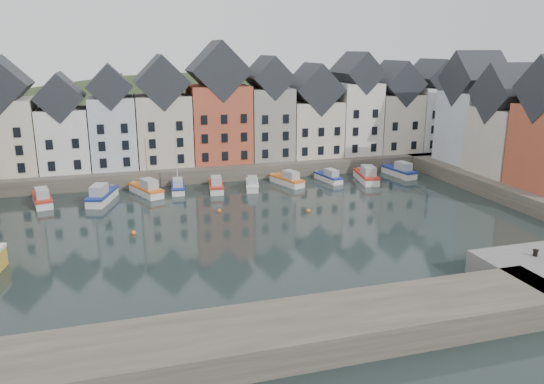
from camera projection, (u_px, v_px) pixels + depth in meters
name	position (u px, v px, depth m)	size (l,w,h in m)	color
ground	(271.00, 231.00, 56.01)	(260.00, 260.00, 0.00)	black
far_quay	(217.00, 164.00, 83.48)	(90.00, 16.00, 2.00)	#443E34
right_quay	(538.00, 189.00, 68.72)	(14.00, 54.00, 2.00)	#443E34
near_wall	(217.00, 345.00, 32.65)	(50.00, 6.00, 2.00)	#443E34
hillside	(197.00, 226.00, 112.52)	(153.60, 70.40, 64.00)	#23341A
far_terrace	(239.00, 115.00, 80.44)	(72.37, 8.16, 17.78)	beige
right_terrace	(511.00, 123.00, 71.04)	(8.30, 24.25, 16.36)	silver
mooring_buoys	(224.00, 218.00, 59.80)	(20.50, 5.50, 0.50)	orange
boat_a	(42.00, 199.00, 65.16)	(3.20, 6.60, 2.43)	silver
boat_b	(102.00, 196.00, 66.21)	(4.10, 7.20, 2.64)	silver
boat_c	(147.00, 190.00, 69.32)	(4.32, 6.77, 2.49)	silver
boat_d	(178.00, 187.00, 71.02)	(2.26, 5.67, 10.56)	silver
boat_e	(216.00, 186.00, 71.56)	(2.65, 6.12, 2.27)	silver
boat_f	(252.00, 185.00, 72.38)	(2.85, 5.58, 2.05)	silver
boat_g	(288.00, 180.00, 74.53)	(3.73, 6.34, 2.32)	silver
boat_h	(329.00, 177.00, 76.48)	(2.61, 5.62, 2.08)	silver
boat_i	(367.00, 176.00, 76.26)	(3.45, 7.27, 2.68)	silver
boat_j	(400.00, 171.00, 79.62)	(2.87, 6.66, 2.47)	silver
mooring_bollard	(535.00, 253.00, 43.85)	(0.48, 0.48, 0.56)	black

